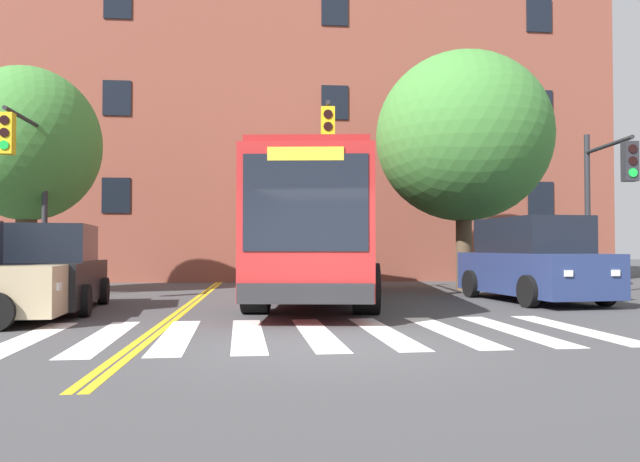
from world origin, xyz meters
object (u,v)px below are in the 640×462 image
city_bus (317,230)px  traffic_light_near_corner (606,187)px  street_tree_curbside_small (27,145)px  car_black_near_lane (51,272)px  traffic_light_overhead (326,166)px  car_navy_far_lane (532,262)px  car_silver_behind_bus (297,261)px  traffic_light_far_corner (30,170)px  street_tree_curbside_large (463,137)px

city_bus → traffic_light_near_corner: 7.97m
city_bus → street_tree_curbside_small: (-8.61, 2.69, 2.64)m
car_black_near_lane → traffic_light_overhead: traffic_light_overhead is taller
car_navy_far_lane → car_silver_behind_bus: 12.60m
car_silver_behind_bus → street_tree_curbside_small: size_ratio=0.57×
city_bus → traffic_light_far_corner: (-7.63, 0.19, 1.58)m
city_bus → street_tree_curbside_large: bearing=30.8°
car_silver_behind_bus → traffic_light_far_corner: 12.81m
car_silver_behind_bus → city_bus: bearing=-90.0°
car_black_near_lane → street_tree_curbside_large: bearing=26.5°
car_black_near_lane → car_silver_behind_bus: size_ratio=1.21×
car_black_near_lane → car_silver_behind_bus: car_black_near_lane is taller
car_black_near_lane → street_tree_curbside_small: (-2.46, 5.25, 3.66)m
car_navy_far_lane → traffic_light_overhead: bearing=162.4°
traffic_light_near_corner → traffic_light_overhead: (-7.54, 1.18, 0.63)m
car_silver_behind_bus → traffic_light_far_corner: size_ratio=0.76×
city_bus → street_tree_curbside_large: size_ratio=1.59×
city_bus → traffic_light_near_corner: bearing=-5.2°
city_bus → traffic_light_near_corner: (7.85, -0.72, 1.17)m
car_black_near_lane → street_tree_curbside_large: size_ratio=0.61×
car_black_near_lane → street_tree_curbside_small: 6.86m
car_black_near_lane → street_tree_curbside_small: street_tree_curbside_small is taller
car_black_near_lane → traffic_light_near_corner: (14.00, 1.84, 2.20)m
car_silver_behind_bus → traffic_light_near_corner: 13.57m
car_navy_far_lane → street_tree_curbside_large: street_tree_curbside_large is taller
car_black_near_lane → traffic_light_near_corner: traffic_light_near_corner is taller
street_tree_curbside_small → car_black_near_lane: bearing=-64.9°
car_navy_far_lane → traffic_light_overhead: 6.09m
city_bus → street_tree_curbside_large: 6.73m
car_navy_far_lane → traffic_light_far_corner: bearing=174.0°
traffic_light_near_corner → street_tree_curbside_small: size_ratio=0.68×
car_navy_far_lane → city_bus: bearing=167.8°
traffic_light_far_corner → street_tree_curbside_large: street_tree_curbside_large is taller
city_bus → car_navy_far_lane: 5.73m
street_tree_curbside_large → street_tree_curbside_small: bearing=-178.5°
car_navy_far_lane → street_tree_curbside_small: street_tree_curbside_small is taller
street_tree_curbside_large → city_bus: bearing=-149.2°
traffic_light_near_corner → traffic_light_overhead: 7.66m
traffic_light_near_corner → traffic_light_far_corner: 15.51m
traffic_light_far_corner → traffic_light_near_corner: bearing=-3.4°
car_silver_behind_bus → street_tree_curbside_large: 9.69m
street_tree_curbside_large → car_black_near_lane: bearing=-153.5°
traffic_light_far_corner → street_tree_curbside_small: size_ratio=0.76×
traffic_light_overhead → street_tree_curbside_large: (4.80, 2.58, 1.36)m
city_bus → car_black_near_lane: (-6.15, -2.56, -1.02)m
traffic_light_overhead → street_tree_curbside_small: size_ratio=0.81×
car_navy_far_lane → car_silver_behind_bus: (-5.53, 11.32, -0.21)m
city_bus → street_tree_curbside_small: size_ratio=1.81×
city_bus → street_tree_curbside_small: bearing=162.7°
car_navy_far_lane → street_tree_curbside_small: bearing=164.7°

